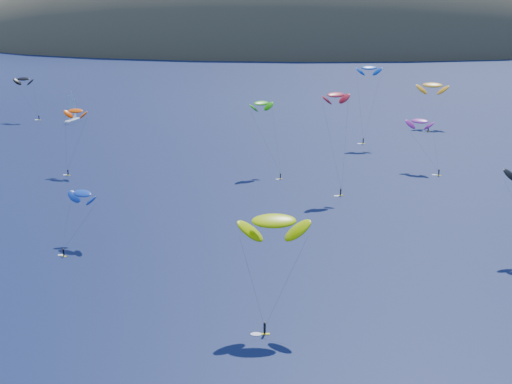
{
  "coord_description": "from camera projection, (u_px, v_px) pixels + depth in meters",
  "views": [
    {
      "loc": [
        -0.25,
        -74.33,
        56.05
      ],
      "look_at": [
        -4.53,
        80.0,
        9.0
      ],
      "focal_mm": 50.0,
      "sensor_mm": 36.0,
      "label": 1
    }
  ],
  "objects": [
    {
      "name": "kitesurfer_6",
      "position": [
        420.0,
        121.0,
        212.81
      ],
      "size": [
        9.94,
        13.19,
        16.58
      ],
      "rotation": [
        0.0,
        0.0,
        -0.46
      ],
      "color": "yellow",
      "rests_on": "ground"
    },
    {
      "name": "kitesurfer_12",
      "position": [
        23.0,
        79.0,
        285.23
      ],
      "size": [
        10.76,
        5.3,
        18.63
      ],
      "rotation": [
        0.0,
        0.0,
        -0.18
      ],
      "color": "yellow",
      "rests_on": "ground"
    },
    {
      "name": "kitesurfer_2",
      "position": [
        274.0,
        221.0,
        116.92
      ],
      "size": [
        11.73,
        9.58,
        20.59
      ],
      "rotation": [
        0.0,
        0.0,
        0.07
      ],
      "color": "yellow",
      "rests_on": "ground"
    },
    {
      "name": "kitesurfer_1",
      "position": [
        76.0,
        111.0,
        209.64
      ],
      "size": [
        8.02,
        9.92,
        19.89
      ],
      "rotation": [
        0.0,
        0.0,
        -0.28
      ],
      "color": "yellow",
      "rests_on": "ground"
    },
    {
      "name": "kitesurfer_10",
      "position": [
        82.0,
        194.0,
        154.42
      ],
      "size": [
        8.41,
        13.79,
        12.88
      ],
      "rotation": [
        0.0,
        0.0,
        -0.56
      ],
      "color": "yellow",
      "rests_on": "ground"
    },
    {
      "name": "kitesurfer_9",
      "position": [
        336.0,
        95.0,
        186.99
      ],
      "size": [
        8.73,
        9.52,
        28.21
      ],
      "rotation": [
        0.0,
        0.0,
        0.48
      ],
      "color": "yellow",
      "rests_on": "ground"
    },
    {
      "name": "kitesurfer_11",
      "position": [
        433.0,
        85.0,
        272.78
      ],
      "size": [
        12.55,
        15.8,
        19.0
      ],
      "rotation": [
        0.0,
        0.0,
        -0.22
      ],
      "color": "yellow",
      "rests_on": "ground"
    },
    {
      "name": "sailboat",
      "position": [
        73.0,
        119.0,
        284.24
      ],
      "size": [
        10.52,
        9.3,
        12.57
      ],
      "rotation": [
        0.0,
        0.0,
        -0.31
      ],
      "color": "white",
      "rests_on": "ground"
    },
    {
      "name": "kitesurfer_4",
      "position": [
        369.0,
        68.0,
        243.51
      ],
      "size": [
        8.97,
        6.52,
        28.15
      ],
      "rotation": [
        0.0,
        0.0,
        0.12
      ],
      "color": "yellow",
      "rests_on": "ground"
    },
    {
      "name": "kitesurfer_3",
      "position": [
        261.0,
        103.0,
        209.1
      ],
      "size": [
        10.58,
        14.84,
        22.24
      ],
      "rotation": [
        0.0,
        0.0,
        0.62
      ],
      "color": "yellow",
      "rests_on": "ground"
    },
    {
      "name": "island",
      "position": [
        321.0,
        54.0,
        627.22
      ],
      "size": [
        730.0,
        300.0,
        210.0
      ],
      "color": "#3D3526",
      "rests_on": "ground"
    }
  ]
}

